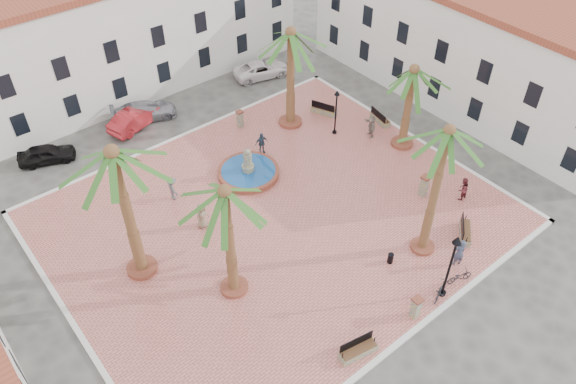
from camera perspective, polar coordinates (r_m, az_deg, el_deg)
name	(u,v)px	position (r m, az deg, el deg)	size (l,w,h in m)	color
ground	(276,218)	(34.94, -1.27, -2.64)	(120.00, 120.00, 0.00)	#56544F
plaza	(276,217)	(34.89, -1.28, -2.55)	(26.00, 22.00, 0.15)	#D16E63
kerb_n	(183,135)	(42.11, -10.60, 5.68)	(26.30, 0.30, 0.16)	silver
kerb_s	(409,335)	(30.04, 12.18, -14.00)	(26.30, 0.30, 0.16)	silver
kerb_e	(416,138)	(42.16, 12.83, 5.35)	(0.30, 22.30, 0.16)	silver
kerb_w	(76,329)	(31.54, -20.71, -12.88)	(0.30, 22.30, 0.16)	silver
building_north	(115,32)	(46.92, -17.18, 15.23)	(30.40, 7.40, 9.50)	white
building_east	(466,44)	(45.88, 17.65, 14.15)	(7.40, 26.40, 9.00)	white
fountain	(248,171)	(37.69, -4.05, 2.12)	(4.14, 4.14, 2.14)	brown
palm_nw	(116,167)	(27.92, -17.11, 2.40)	(5.63, 5.63, 8.76)	brown
palm_sw	(226,204)	(26.57, -6.34, -1.23)	(4.97, 4.97, 7.47)	brown
palm_s	(446,144)	(28.96, 15.78, 4.72)	(4.59, 4.59, 8.74)	brown
palm_e	(413,80)	(38.37, 12.54, 11.05)	(5.11, 5.11, 6.42)	brown
palm_ne	(291,44)	(39.23, 0.27, 14.77)	(5.64, 5.64, 7.74)	brown
bench_s	(358,351)	(28.68, 7.12, -15.70)	(2.06, 0.96, 1.04)	gray
bench_se	(465,232)	(35.09, 17.52, -3.89)	(1.89, 1.70, 1.03)	gray
bench_e	(380,119)	(43.08, 9.33, 7.35)	(0.92, 1.97, 1.00)	gray
bench_ne	(324,110)	(43.56, 3.67, 8.31)	(1.35, 2.07, 1.05)	gray
lamppost_s	(453,257)	(29.68, 16.40, -6.31)	(0.49, 0.49, 4.48)	black
lamppost_e	(336,105)	(40.30, 4.93, 8.84)	(0.39, 0.39, 3.62)	black
bollard_se	(416,307)	(30.11, 12.86, -11.35)	(0.52, 0.52, 1.41)	gray
bollard_n	(240,119)	(41.97, -4.91, 7.44)	(0.48, 0.48, 1.33)	gray
bollard_e	(424,185)	(36.80, 13.68, 0.65)	(0.59, 0.59, 1.52)	gray
litter_bin	(390,258)	(32.54, 10.37, -6.64)	(0.33, 0.33, 0.65)	black
cyclist_a	(459,252)	(32.90, 17.02, -5.89)	(0.69, 0.45, 1.89)	#353D54
bicycle_a	(460,276)	(32.47, 17.04, -8.20)	(0.53, 1.51, 0.79)	black
cyclist_b	(463,189)	(37.15, 17.32, 0.31)	(0.80, 0.62, 1.64)	#571E24
bicycle_b	(441,290)	(31.42, 15.26, -9.59)	(0.48, 1.70, 1.02)	black
pedestrian_fountain_a	(202,216)	(33.98, -8.74, -2.40)	(0.87, 0.57, 1.78)	#837257
pedestrian_fountain_b	(261,143)	(39.19, -2.71, 4.98)	(0.98, 0.41, 1.66)	#324253
pedestrian_north	(173,188)	(36.22, -11.64, 0.37)	(1.08, 0.62, 1.67)	#54555A
pedestrian_east	(371,126)	(41.22, 8.46, 6.67)	(1.59, 0.51, 1.72)	gray
car_black	(46,154)	(42.16, -23.33, 3.57)	(1.53, 3.80, 1.30)	black
car_red	(136,118)	(43.55, -15.22, 7.25)	(1.57, 4.49, 1.48)	#B01F25
car_silver	(144,111)	(44.26, -14.43, 7.96)	(1.95, 4.81, 1.40)	#94949C
car_white	(261,69)	(48.36, -2.73, 12.35)	(2.19, 4.75, 1.32)	white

